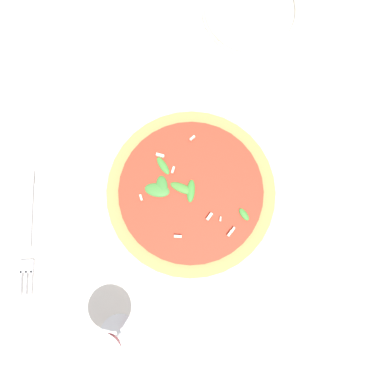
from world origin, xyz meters
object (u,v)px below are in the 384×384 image
at_px(wine_glass, 104,353).
at_px(side_plate_white, 252,11).
at_px(pizza_arugula_main, 192,193).
at_px(fork, 29,232).

distance_m(wine_glass, side_plate_white, 0.66).
height_order(pizza_arugula_main, wine_glass, wine_glass).
height_order(wine_glass, side_plate_white, wine_glass).
xyz_separation_m(pizza_arugula_main, fork, (0.13, -0.27, -0.01)).
xyz_separation_m(wine_glass, side_plate_white, (-0.64, 0.11, -0.12)).
distance_m(pizza_arugula_main, wine_glass, 0.29).
relative_size(wine_glass, fork, 0.78).
distance_m(wine_glass, fork, 0.27).
relative_size(wine_glass, side_plate_white, 0.88).
bearing_deg(fork, side_plate_white, 134.95).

